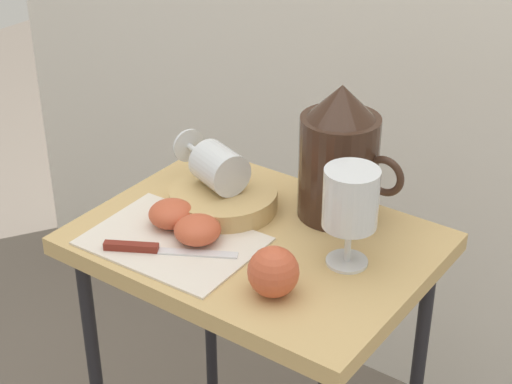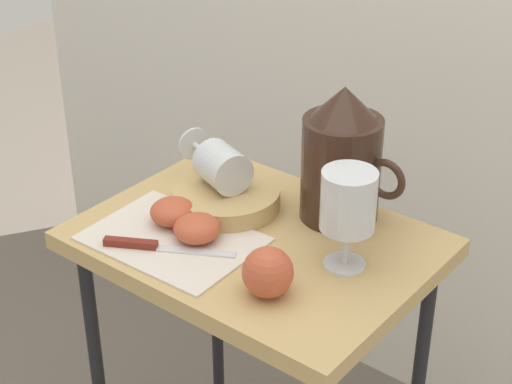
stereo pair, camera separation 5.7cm
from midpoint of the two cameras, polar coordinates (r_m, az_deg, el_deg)
curtain_drape at (r=1.71m, az=13.66°, el=10.80°), size 2.40×0.03×1.80m
table at (r=1.37m, az=1.20°, el=-6.00°), size 0.55×0.40×0.71m
linen_napkin at (r=1.31m, az=-4.50°, el=-3.24°), size 0.27×0.20×0.00m
basket_tray at (r=1.39m, az=-0.88°, el=-0.44°), size 0.18×0.18×0.03m
pitcher at (r=1.34m, az=7.09°, el=1.78°), size 0.18×0.13×0.23m
wine_glass_upright at (r=1.21m, az=7.69°, el=-0.95°), size 0.08×0.08×0.16m
wine_glass_tipped_near at (r=1.38m, az=-1.22°, el=1.80°), size 0.16×0.11×0.07m
apple_half_left at (r=1.34m, az=-4.52°, el=-1.36°), size 0.07×0.07×0.04m
apple_half_right at (r=1.30m, az=-2.82°, el=-2.52°), size 0.07×0.07×0.04m
apple_whole at (r=1.17m, az=2.21°, el=-5.54°), size 0.07×0.07×0.07m
knife at (r=1.29m, az=-6.05°, el=-3.70°), size 0.19×0.11×0.01m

